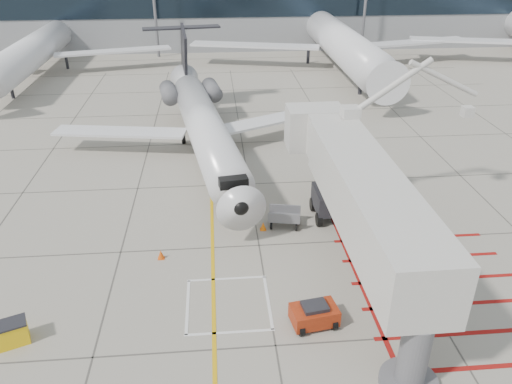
{
  "coord_description": "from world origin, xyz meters",
  "views": [
    {
      "loc": [
        -2.3,
        -20.31,
        16.46
      ],
      "look_at": [
        0.0,
        6.0,
        2.5
      ],
      "focal_mm": 35.0,
      "sensor_mm": 36.0,
      "label": 1
    }
  ],
  "objects_px": {
    "regional_jet": "(209,117)",
    "pushback_tug": "(314,314)",
    "jet_bridge": "(368,212)",
    "spill_bin": "(12,333)"
  },
  "relations": [
    {
      "from": "regional_jet",
      "to": "pushback_tug",
      "type": "relative_size",
      "value": 14.72
    },
    {
      "from": "regional_jet",
      "to": "jet_bridge",
      "type": "xyz_separation_m",
      "value": [
        7.79,
        -14.77,
        -0.0
      ]
    },
    {
      "from": "jet_bridge",
      "to": "spill_bin",
      "type": "height_order",
      "value": "jet_bridge"
    },
    {
      "from": "jet_bridge",
      "to": "pushback_tug",
      "type": "distance_m",
      "value": 5.66
    },
    {
      "from": "regional_jet",
      "to": "spill_bin",
      "type": "xyz_separation_m",
      "value": [
        -8.95,
        -17.96,
        -3.53
      ]
    },
    {
      "from": "regional_jet",
      "to": "jet_bridge",
      "type": "relative_size",
      "value": 1.53
    },
    {
      "from": "regional_jet",
      "to": "jet_bridge",
      "type": "height_order",
      "value": "same"
    },
    {
      "from": "regional_jet",
      "to": "spill_bin",
      "type": "bearing_deg",
      "value": -125.34
    },
    {
      "from": "pushback_tug",
      "to": "spill_bin",
      "type": "relative_size",
      "value": 1.61
    },
    {
      "from": "jet_bridge",
      "to": "regional_jet",
      "type": "bearing_deg",
      "value": 117.35
    }
  ]
}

